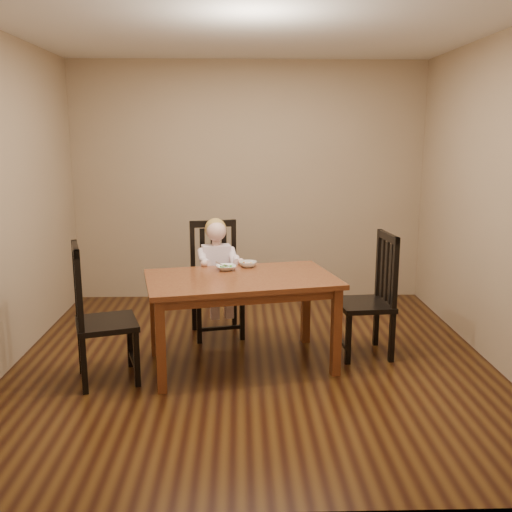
{
  "coord_description": "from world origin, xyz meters",
  "views": [
    {
      "loc": [
        -0.1,
        -4.56,
        1.88
      ],
      "look_at": [
        0.03,
        0.25,
        0.86
      ],
      "focal_mm": 40.0,
      "sensor_mm": 36.0,
      "label": 1
    }
  ],
  "objects_px": {
    "chair_left": "(99,316)",
    "bowl_veg": "(248,264)",
    "toddler": "(217,266)",
    "chair_right": "(370,297)",
    "dining_table": "(241,287)",
    "bowl_peas": "(226,268)",
    "chair_child": "(216,281)"
  },
  "relations": [
    {
      "from": "chair_child",
      "to": "toddler",
      "type": "xyz_separation_m",
      "value": [
        0.01,
        -0.05,
        0.16
      ]
    },
    {
      "from": "toddler",
      "to": "bowl_veg",
      "type": "distance_m",
      "value": 0.5
    },
    {
      "from": "chair_left",
      "to": "bowl_veg",
      "type": "xyz_separation_m",
      "value": [
        1.15,
        0.64,
        0.26
      ]
    },
    {
      "from": "chair_right",
      "to": "chair_left",
      "type": "bearing_deg",
      "value": 96.91
    },
    {
      "from": "chair_right",
      "to": "bowl_veg",
      "type": "distance_m",
      "value": 1.09
    },
    {
      "from": "chair_left",
      "to": "bowl_veg",
      "type": "bearing_deg",
      "value": 100.95
    },
    {
      "from": "toddler",
      "to": "bowl_peas",
      "type": "distance_m",
      "value": 0.52
    },
    {
      "from": "chair_child",
      "to": "chair_left",
      "type": "distance_m",
      "value": 1.38
    },
    {
      "from": "chair_left",
      "to": "chair_right",
      "type": "distance_m",
      "value": 2.26
    },
    {
      "from": "dining_table",
      "to": "toddler",
      "type": "height_order",
      "value": "toddler"
    },
    {
      "from": "chair_left",
      "to": "chair_right",
      "type": "xyz_separation_m",
      "value": [
        2.21,
        0.49,
        -0.01
      ]
    },
    {
      "from": "bowl_veg",
      "to": "chair_child",
      "type": "bearing_deg",
      "value": 124.23
    },
    {
      "from": "chair_right",
      "to": "toddler",
      "type": "relative_size",
      "value": 1.78
    },
    {
      "from": "bowl_peas",
      "to": "bowl_veg",
      "type": "bearing_deg",
      "value": 30.92
    },
    {
      "from": "chair_right",
      "to": "bowl_veg",
      "type": "height_order",
      "value": "chair_right"
    },
    {
      "from": "chair_child",
      "to": "toddler",
      "type": "bearing_deg",
      "value": 90.0
    },
    {
      "from": "toddler",
      "to": "chair_right",
      "type": "bearing_deg",
      "value": 146.67
    },
    {
      "from": "bowl_peas",
      "to": "chair_right",
      "type": "bearing_deg",
      "value": -1.54
    },
    {
      "from": "chair_right",
      "to": "dining_table",
      "type": "bearing_deg",
      "value": 94.8
    },
    {
      "from": "chair_left",
      "to": "chair_child",
      "type": "bearing_deg",
      "value": 123.66
    },
    {
      "from": "chair_left",
      "to": "toddler",
      "type": "height_order",
      "value": "chair_left"
    },
    {
      "from": "chair_child",
      "to": "bowl_veg",
      "type": "xyz_separation_m",
      "value": [
        0.3,
        -0.44,
        0.26
      ]
    },
    {
      "from": "dining_table",
      "to": "bowl_veg",
      "type": "xyz_separation_m",
      "value": [
        0.06,
        0.35,
        0.11
      ]
    },
    {
      "from": "chair_right",
      "to": "toddler",
      "type": "bearing_deg",
      "value": 62.6
    },
    {
      "from": "chair_child",
      "to": "chair_left",
      "type": "height_order",
      "value": "chair_left"
    },
    {
      "from": "dining_table",
      "to": "bowl_peas",
      "type": "relative_size",
      "value": 9.88
    },
    {
      "from": "toddler",
      "to": "chair_child",
      "type": "bearing_deg",
      "value": -90.0
    },
    {
      "from": "dining_table",
      "to": "chair_child",
      "type": "bearing_deg",
      "value": 106.67
    },
    {
      "from": "chair_left",
      "to": "bowl_veg",
      "type": "distance_m",
      "value": 1.34
    },
    {
      "from": "chair_right",
      "to": "bowl_veg",
      "type": "xyz_separation_m",
      "value": [
        -1.05,
        0.15,
        0.27
      ]
    },
    {
      "from": "toddler",
      "to": "bowl_veg",
      "type": "relative_size",
      "value": 3.9
    },
    {
      "from": "dining_table",
      "to": "bowl_veg",
      "type": "relative_size",
      "value": 10.8
    }
  ]
}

